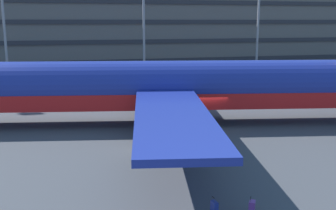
{
  "coord_description": "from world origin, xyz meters",
  "views": [
    {
      "loc": [
        -10.75,
        -29.98,
        8.37
      ],
      "look_at": [
        -4.59,
        -5.13,
        3.0
      ],
      "focal_mm": 42.89,
      "sensor_mm": 36.0,
      "label": 1
    }
  ],
  "objects": [
    {
      "name": "suitcase_scuffed",
      "position": [
        -4.88,
        -14.72,
        0.36
      ],
      "size": [
        0.25,
        0.43,
        0.88
      ],
      "color": "navy",
      "rests_on": "ground_plane"
    },
    {
      "name": "light_mast_left",
      "position": [
        -19.2,
        30.44,
        11.15
      ],
      "size": [
        1.8,
        0.5,
        19.02
      ],
      "color": "gray",
      "rests_on": "ground_plane"
    },
    {
      "name": "suitcase_purple",
      "position": [
        -3.28,
        -15.1,
        0.36
      ],
      "size": [
        0.42,
        0.46,
        0.86
      ],
      "color": "#72388C",
      "rests_on": "ground_plane"
    },
    {
      "name": "terminal_structure",
      "position": [
        0.0,
        47.79,
        8.26
      ],
      "size": [
        131.55,
        19.08,
        16.52
      ],
      "color": "#605B56",
      "rests_on": "ground_plane"
    },
    {
      "name": "airliner",
      "position": [
        -3.83,
        1.86,
        3.02
      ],
      "size": [
        43.98,
        35.78,
        11.18
      ],
      "color": "navy",
      "rests_on": "ground_plane"
    },
    {
      "name": "ground_plane",
      "position": [
        0.0,
        0.0,
        0.0
      ],
      "size": [
        600.0,
        600.0,
        0.0
      ],
      "primitive_type": "plane",
      "color": "#424449"
    }
  ]
}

